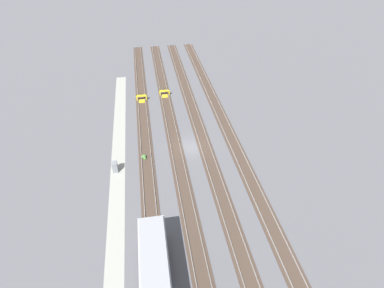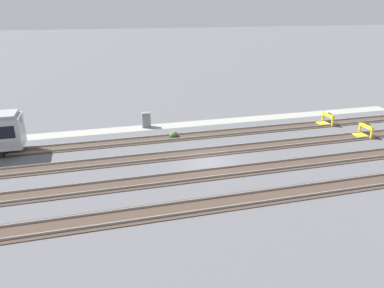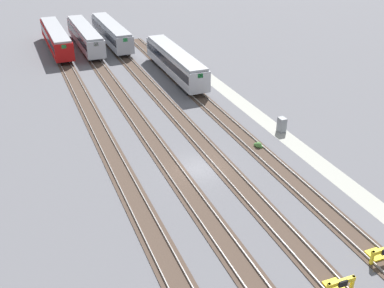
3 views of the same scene
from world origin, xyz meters
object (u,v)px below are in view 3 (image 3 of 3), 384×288
object	(u,v)px
subway_car_front_row_leftmost	(175,62)
subway_car_front_row_left_inner	(85,36)
bumper_stop_nearest_track	(380,253)
bumper_stop_near_inner_track	(338,285)
weed_clump	(258,145)
subway_car_front_row_right_inner	(56,38)
electrical_cabinet	(282,125)
subway_car_front_row_centre	(111,33)

from	to	relation	value
subway_car_front_row_leftmost	subway_car_front_row_left_inner	world-z (taller)	same
bumper_stop_nearest_track	bumper_stop_near_inner_track	size ratio (longest dim) A/B	1.00
subway_car_front_row_left_inner	weed_clump	bearing A→B (deg)	-167.22
subway_car_front_row_right_inner	electrical_cabinet	xyz separation A→B (m)	(-39.67, -18.04, -1.24)
bumper_stop_near_inner_track	weed_clump	bearing A→B (deg)	-14.79
bumper_stop_nearest_track	subway_car_front_row_left_inner	bearing A→B (deg)	8.80
electrical_cabinet	bumper_stop_nearest_track	bearing A→B (deg)	167.26
subway_car_front_row_leftmost	subway_car_front_row_left_inner	distance (m)	20.68
subway_car_front_row_left_inner	subway_car_front_row_leftmost	bearing A→B (deg)	-154.08
bumper_stop_near_inner_track	subway_car_front_row_leftmost	bearing A→B (deg)	-6.29
subway_car_front_row_centre	weed_clump	xyz separation A→B (m)	(-41.85, -4.81, -1.80)
subway_car_front_row_right_inner	bumper_stop_near_inner_track	size ratio (longest dim) A/B	8.98
bumper_stop_near_inner_track	electrical_cabinet	xyz separation A→B (m)	(20.54, -8.91, 0.29)
bumper_stop_near_inner_track	electrical_cabinet	distance (m)	22.39
subway_car_front_row_left_inner	subway_car_front_row_right_inner	distance (m)	4.65
subway_car_front_row_right_inner	bumper_stop_near_inner_track	world-z (taller)	subway_car_front_row_right_inner
subway_car_front_row_leftmost	electrical_cabinet	bearing A→B (deg)	-168.00
subway_car_front_row_left_inner	weed_clump	world-z (taller)	subway_car_front_row_left_inner
subway_car_front_row_left_inner	subway_car_front_row_right_inner	size ratio (longest dim) A/B	1.00
bumper_stop_nearest_track	bumper_stop_near_inner_track	world-z (taller)	same
subway_car_front_row_right_inner	bumper_stop_near_inner_track	xyz separation A→B (m)	(-60.21, -9.13, -1.53)
subway_car_front_row_right_inner	bumper_stop_nearest_track	distance (m)	60.55
subway_car_front_row_left_inner	weed_clump	size ratio (longest dim) A/B	19.59
subway_car_front_row_leftmost	subway_car_front_row_right_inner	bearing A→B (deg)	35.60
subway_car_front_row_leftmost	subway_car_front_row_left_inner	xyz separation A→B (m)	(18.60, 9.04, 0.00)
subway_car_front_row_right_inner	bumper_stop_near_inner_track	bearing A→B (deg)	-171.37
bumper_stop_near_inner_track	subway_car_front_row_centre	bearing A→B (deg)	-0.05
subway_car_front_row_centre	bumper_stop_near_inner_track	size ratio (longest dim) A/B	8.98
weed_clump	electrical_cabinet	bearing A→B (deg)	-62.22
subway_car_front_row_left_inner	electrical_cabinet	bearing A→B (deg)	-161.10
subway_car_front_row_leftmost	electrical_cabinet	world-z (taller)	subway_car_front_row_leftmost
subway_car_front_row_leftmost	bumper_stop_nearest_track	bearing A→B (deg)	-179.98
subway_car_front_row_leftmost	subway_car_front_row_right_inner	distance (m)	23.47
subway_car_front_row_centre	bumper_stop_nearest_track	distance (m)	59.21
bumper_stop_nearest_track	bumper_stop_near_inner_track	bearing A→B (deg)	105.36
subway_car_front_row_leftmost	weed_clump	distance (m)	22.79
subway_car_front_row_centre	subway_car_front_row_right_inner	bearing A→B (deg)	90.32
subway_car_front_row_centre	electrical_cabinet	xyz separation A→B (m)	(-39.72, -8.86, -1.24)
subway_car_front_row_leftmost	subway_car_front_row_centre	world-z (taller)	same
subway_car_front_row_right_inner	electrical_cabinet	bearing A→B (deg)	-155.55
electrical_cabinet	weed_clump	world-z (taller)	electrical_cabinet
subway_car_front_row_centre	bumper_stop_nearest_track	xyz separation A→B (m)	(-59.02, -4.49, -1.53)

